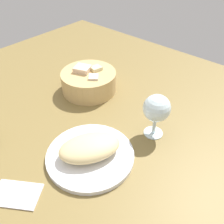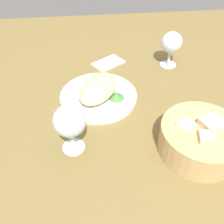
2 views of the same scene
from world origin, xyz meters
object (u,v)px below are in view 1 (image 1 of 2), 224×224
bread_basket (89,81)px  wine_glass_near (157,109)px  folded_napkin (16,194)px  plate (90,155)px

bread_basket → wine_glass_near: wine_glass_near is taller
bread_basket → wine_glass_near: bearing=-96.9°
bread_basket → folded_napkin: bread_basket is taller
plate → wine_glass_near: size_ratio=1.75×
plate → folded_napkin: 20.23cm
bread_basket → folded_napkin: (-42.53, -18.55, -3.55)cm
bread_basket → wine_glass_near: size_ratio=1.46×
plate → folded_napkin: (-19.62, 4.92, -0.30)cm
wine_glass_near → folded_napkin: size_ratio=1.23×
plate → folded_napkin: plate is taller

